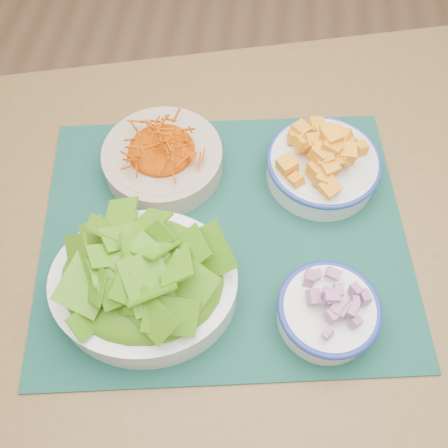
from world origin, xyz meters
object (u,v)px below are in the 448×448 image
Objects in this scene: lettuce_bowl at (143,279)px; onion_bowl at (328,310)px; placemat at (224,234)px; carrot_bowl at (162,155)px; squash_bowl at (324,160)px; table at (272,243)px.

lettuce_bowl is 0.28m from onion_bowl.
lettuce_bowl reaches higher than placemat.
onion_bowl is (0.29, -0.26, -0.00)m from carrot_bowl.
lettuce_bowl is at bearing -86.52° from carrot_bowl.
squash_bowl is 0.85× the size of lettuce_bowl.
table is 8.14× the size of onion_bowl.
placemat is at bearing 141.63° from onion_bowl.
onion_bowl reaches higher than table.
placemat is 2.39× the size of squash_bowl.
squash_bowl is at bearing 91.99° from onion_bowl.
lettuce_bowl is (-0.19, -0.16, 0.15)m from table.
lettuce_bowl is 1.67× the size of onion_bowl.
placemat is 2.37× the size of carrot_bowl.
placemat is 2.03× the size of lettuce_bowl.
table is 2.41× the size of placemat.
placemat is at bearing 43.43° from lettuce_bowl.
lettuce_bowl reaches higher than onion_bowl.
table is at bearing -21.44° from carrot_bowl.
squash_bowl reaches higher than table.
table is at bearing 16.97° from placemat.
squash_bowl is at bearing 31.87° from placemat.
squash_bowl reaches higher than placemat.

